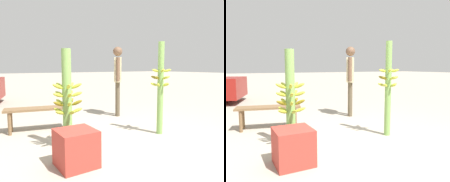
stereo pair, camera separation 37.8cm
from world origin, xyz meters
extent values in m
plane|color=#A89E8C|center=(0.00, 0.00, 0.00)|extent=(80.00, 80.00, 0.00)
cylinder|color=#7AA851|center=(-0.79, 0.48, 0.74)|extent=(0.14, 0.14, 1.48)
ellipsoid|color=#ADB733|center=(-0.93, 0.46, 0.94)|extent=(0.18, 0.07, 0.11)
ellipsoid|color=#ADB733|center=(-0.82, 0.34, 0.94)|extent=(0.09, 0.18, 0.11)
ellipsoid|color=#ADB733|center=(-0.67, 0.41, 0.94)|extent=(0.18, 0.13, 0.11)
ellipsoid|color=#ADB733|center=(-0.68, 0.57, 0.94)|extent=(0.16, 0.15, 0.11)
ellipsoid|color=#ADB733|center=(-0.85, 0.61, 0.94)|extent=(0.12, 0.18, 0.11)
ellipsoid|color=#ADB733|center=(-0.81, 0.34, 0.81)|extent=(0.07, 0.18, 0.10)
ellipsoid|color=#ADB733|center=(-0.66, 0.42, 0.81)|extent=(0.18, 0.12, 0.10)
ellipsoid|color=#ADB733|center=(-0.69, 0.58, 0.81)|extent=(0.16, 0.16, 0.10)
ellipsoid|color=#ADB733|center=(-0.86, 0.60, 0.81)|extent=(0.13, 0.18, 0.10)
ellipsoid|color=#ADB733|center=(-0.93, 0.45, 0.81)|extent=(0.18, 0.08, 0.10)
ellipsoid|color=#736414|center=(-0.66, 0.41, 0.69)|extent=(0.18, 0.12, 0.11)
ellipsoid|color=#736414|center=(-0.69, 0.58, 0.69)|extent=(0.16, 0.16, 0.11)
ellipsoid|color=#ADB733|center=(-0.85, 0.60, 0.69)|extent=(0.12, 0.18, 0.11)
ellipsoid|color=#736414|center=(-0.93, 0.46, 0.69)|extent=(0.18, 0.08, 0.11)
ellipsoid|color=#ADB733|center=(-0.81, 0.34, 0.69)|extent=(0.08, 0.18, 0.11)
ellipsoid|color=#ADB733|center=(-0.65, 0.45, 0.56)|extent=(0.18, 0.09, 0.10)
ellipsoid|color=#736414|center=(-0.72, 0.60, 0.56)|extent=(0.13, 0.18, 0.10)
ellipsoid|color=#ADB733|center=(-0.88, 0.59, 0.56)|extent=(0.15, 0.17, 0.10)
ellipsoid|color=#ADB733|center=(-0.92, 0.42, 0.56)|extent=(0.18, 0.11, 0.10)
ellipsoid|color=#ADB733|center=(-0.78, 0.33, 0.56)|extent=(0.07, 0.18, 0.10)
cylinder|color=#7AA851|center=(0.88, 0.23, 0.83)|extent=(0.11, 0.11, 1.66)
ellipsoid|color=#ADB733|center=(0.96, 0.15, 1.15)|extent=(0.13, 0.13, 0.08)
ellipsoid|color=#ADB733|center=(0.99, 0.28, 1.15)|extent=(0.15, 0.10, 0.08)
ellipsoid|color=#ADB733|center=(0.87, 0.35, 1.15)|extent=(0.06, 0.14, 0.08)
ellipsoid|color=#ADB733|center=(0.77, 0.26, 1.15)|extent=(0.15, 0.07, 0.08)
ellipsoid|color=#ADB733|center=(0.82, 0.13, 1.15)|extent=(0.11, 0.14, 0.08)
ellipsoid|color=#736414|center=(0.82, 0.33, 1.02)|extent=(0.11, 0.14, 0.08)
ellipsoid|color=#736414|center=(0.77, 0.20, 1.02)|extent=(0.15, 0.08, 0.08)
ellipsoid|color=#ADB733|center=(0.87, 0.12, 1.02)|extent=(0.05, 0.14, 0.08)
ellipsoid|color=#ADB733|center=(0.99, 0.19, 1.02)|extent=(0.15, 0.09, 0.08)
ellipsoid|color=#ADB733|center=(0.95, 0.32, 1.02)|extent=(0.12, 0.14, 0.08)
ellipsoid|color=#ADB733|center=(0.78, 0.18, 0.90)|extent=(0.14, 0.10, 0.09)
ellipsoid|color=#ADB733|center=(0.90, 0.12, 0.90)|extent=(0.07, 0.15, 0.09)
ellipsoid|color=#ADB733|center=(0.99, 0.22, 0.90)|extent=(0.14, 0.06, 0.09)
ellipsoid|color=#ADB733|center=(0.93, 0.33, 0.90)|extent=(0.10, 0.15, 0.09)
ellipsoid|color=#ADB733|center=(0.80, 0.31, 0.90)|extent=(0.13, 0.13, 0.09)
cylinder|color=brown|center=(1.14, 1.96, 0.42)|extent=(0.15, 0.15, 0.84)
cylinder|color=brown|center=(1.05, 1.82, 0.42)|extent=(0.15, 0.15, 0.84)
cube|color=beige|center=(1.09, 1.89, 1.14)|extent=(0.35, 0.41, 0.60)
cylinder|color=brown|center=(1.22, 2.09, 1.16)|extent=(0.12, 0.12, 0.57)
cylinder|color=brown|center=(0.96, 1.69, 1.16)|extent=(0.12, 0.12, 0.57)
sphere|color=brown|center=(1.09, 1.89, 1.59)|extent=(0.23, 0.23, 0.23)
cube|color=brown|center=(-0.92, 1.62, 0.43)|extent=(1.26, 0.61, 0.04)
cylinder|color=brown|center=(-1.38, 1.85, 0.20)|extent=(0.06, 0.06, 0.41)
cylinder|color=brown|center=(-0.41, 1.62, 0.20)|extent=(0.06, 0.06, 0.41)
cylinder|color=brown|center=(-1.43, 1.61, 0.20)|extent=(0.06, 0.06, 0.41)
cylinder|color=brown|center=(-0.46, 1.38, 0.20)|extent=(0.06, 0.06, 0.41)
cube|color=#B2382D|center=(-0.94, -0.15, 0.23)|extent=(0.46, 0.46, 0.46)
camera|label=1|loc=(-1.98, -2.55, 1.22)|focal=35.00mm
camera|label=2|loc=(-1.65, -2.74, 1.22)|focal=35.00mm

